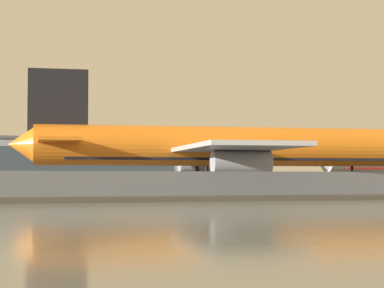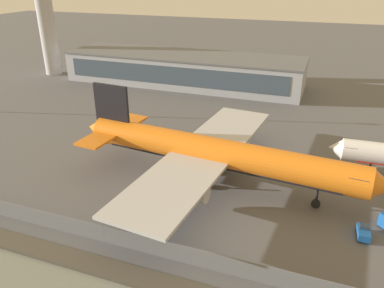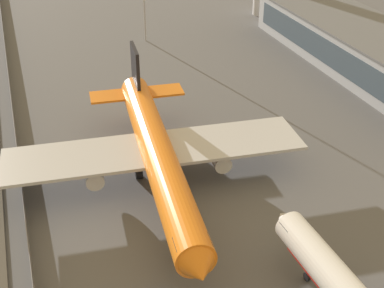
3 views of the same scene
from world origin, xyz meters
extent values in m
plane|color=#565659|center=(0.00, 0.00, 0.00)|extent=(500.00, 500.00, 0.00)
cube|color=#474238|center=(0.00, -20.50, 0.25)|extent=(320.00, 3.00, 0.50)
cube|color=slate|center=(0.00, -16.00, 1.38)|extent=(280.00, 0.08, 2.75)
cylinder|color=slate|center=(0.00, -16.00, 1.38)|extent=(0.10, 0.10, 2.75)
cylinder|color=orange|center=(9.96, 4.26, 6.11)|extent=(48.54, 9.50, 4.99)
cone|color=orange|center=(35.37, 1.86, 6.11)|extent=(3.67, 5.02, 4.74)
cone|color=orange|center=(-15.44, 6.65, 6.11)|extent=(3.65, 4.77, 4.49)
cube|color=#232D3D|center=(32.08, 2.17, 6.74)|extent=(3.13, 4.48, 1.50)
cube|color=black|center=(9.96, 4.26, 4.74)|extent=(41.23, 7.83, 0.90)
cube|color=#B7BABF|center=(8.65, 16.02, 5.49)|extent=(12.75, 24.07, 0.50)
cube|color=#B7BABF|center=(6.47, -7.05, 5.49)|extent=(12.75, 24.07, 0.50)
cylinder|color=#B7BABF|center=(9.92, 14.04, 3.87)|extent=(6.99, 3.37, 2.74)
cylinder|color=#B7BABF|center=(8.09, -5.34, 3.87)|extent=(6.99, 3.37, 2.74)
cube|color=black|center=(-11.19, 6.25, 11.10)|extent=(7.27, 1.28, 8.48)
cube|color=orange|center=(-10.79, 10.48, 6.49)|extent=(5.60, 8.91, 0.40)
cube|color=orange|center=(-11.58, 2.02, 6.49)|extent=(5.60, 8.91, 0.40)
cylinder|color=black|center=(26.79, 2.67, 2.16)|extent=(0.35, 0.35, 2.92)
cylinder|color=black|center=(26.79, 2.67, 0.70)|extent=(1.44, 0.68, 1.40)
cylinder|color=black|center=(6.85, 7.18, 2.16)|extent=(0.40, 0.40, 2.92)
cylinder|color=black|center=(6.85, 7.18, 0.70)|extent=(1.70, 1.27, 1.61)
cylinder|color=black|center=(6.35, 1.97, 2.16)|extent=(0.40, 0.40, 2.92)
cylinder|color=black|center=(6.35, 1.97, 0.70)|extent=(1.70, 1.27, 1.61)
cone|color=white|center=(28.94, 15.87, 4.85)|extent=(2.68, 3.83, 3.76)
cube|color=#232D3D|center=(31.42, 15.95, 5.34)|extent=(2.27, 3.43, 1.19)
cylinder|color=black|center=(35.23, 16.06, 1.71)|extent=(0.28, 0.28, 2.32)
cylinder|color=black|center=(35.23, 16.06, 0.55)|extent=(1.12, 0.47, 1.11)
cube|color=#19519E|center=(33.50, -2.62, 0.75)|extent=(1.73, 3.26, 1.11)
cube|color=#283847|center=(33.48, -2.22, 1.55)|extent=(1.33, 1.17, 0.50)
cylinder|color=black|center=(32.78, -1.66, 0.35)|extent=(0.25, 0.71, 0.70)
cylinder|color=black|center=(34.14, -1.60, 0.35)|extent=(0.25, 0.71, 0.70)
cylinder|color=black|center=(32.86, -3.64, 0.35)|extent=(0.25, 0.71, 0.70)
cylinder|color=black|center=(34.22, -3.59, 0.35)|extent=(0.25, 0.71, 0.70)
cylinder|color=black|center=(36.37, 1.49, 0.42)|extent=(0.78, 0.72, 0.84)
cylinder|color=#ADADB2|center=(-68.07, 58.95, 20.03)|extent=(5.61, 5.61, 40.05)
cube|color=#9EA3AD|center=(-18.89, 62.78, 4.59)|extent=(76.93, 19.94, 9.18)
cube|color=#3D4C5B|center=(-18.89, 52.73, 5.05)|extent=(70.77, 0.16, 5.51)
cube|color=#5B5E63|center=(-18.89, 62.78, 9.43)|extent=(77.53, 20.54, 0.50)
camera|label=1|loc=(-22.77, -84.74, 2.17)|focal=70.00mm
camera|label=2|loc=(25.42, -50.53, 33.97)|focal=35.00mm
camera|label=3|loc=(76.60, -13.18, 48.05)|focal=50.00mm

